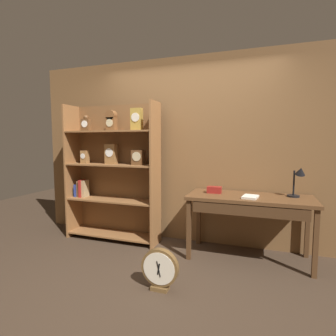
% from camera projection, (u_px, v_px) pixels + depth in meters
% --- Properties ---
extents(ground_plane, '(10.00, 10.00, 0.00)m').
position_uv_depth(ground_plane, '(154.00, 286.00, 2.64)').
color(ground_plane, '#3D2D21').
extents(back_wood_panel, '(4.80, 0.05, 2.60)m').
position_uv_depth(back_wood_panel, '(190.00, 150.00, 3.79)').
color(back_wood_panel, brown).
rests_on(back_wood_panel, ground).
extents(bookshelf, '(1.38, 0.37, 1.96)m').
position_uv_depth(bookshelf, '(113.00, 171.00, 3.87)').
color(bookshelf, brown).
rests_on(bookshelf, ground).
extents(workbench, '(1.46, 0.63, 0.78)m').
position_uv_depth(workbench, '(249.00, 204.00, 3.19)').
color(workbench, brown).
rests_on(workbench, ground).
extents(desk_lamp, '(0.20, 0.20, 0.37)m').
position_uv_depth(desk_lamp, '(298.00, 179.00, 3.10)').
color(desk_lamp, black).
rests_on(desk_lamp, workbench).
extents(toolbox_small, '(0.18, 0.10, 0.08)m').
position_uv_depth(toolbox_small, '(214.00, 190.00, 3.39)').
color(toolbox_small, maroon).
rests_on(toolbox_small, workbench).
extents(open_repair_manual, '(0.19, 0.24, 0.02)m').
position_uv_depth(open_repair_manual, '(250.00, 197.00, 3.10)').
color(open_repair_manual, silver).
rests_on(open_repair_manual, workbench).
extents(round_clock_large, '(0.37, 0.11, 0.41)m').
position_uv_depth(round_clock_large, '(160.00, 269.00, 2.56)').
color(round_clock_large, brown).
rests_on(round_clock_large, ground).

